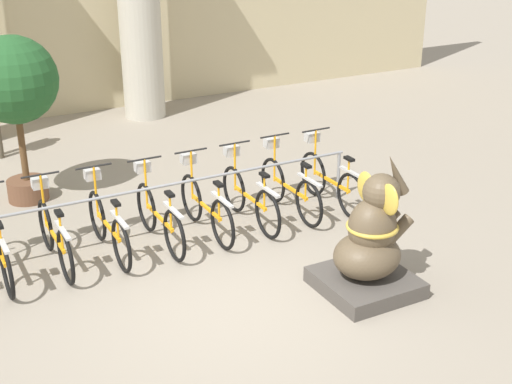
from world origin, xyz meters
The scene contains 11 objects.
ground_plane centered at (0.00, 0.00, 0.00)m, with size 60.00×60.00×0.00m, color gray.
bike_rack centered at (-0.20, 1.95, 0.65)m, with size 6.05×0.05×0.77m.
bicycle_2 centered at (-1.57, 1.87, 0.41)m, with size 0.48×1.71×1.08m.
bicycle_3 centered at (-0.89, 1.84, 0.41)m, with size 0.48×1.71×1.08m.
bicycle_4 centered at (-0.20, 1.80, 0.41)m, with size 0.48×1.71×1.08m.
bicycle_5 centered at (0.48, 1.81, 0.41)m, with size 0.48×1.71×1.08m.
bicycle_6 centered at (1.16, 1.82, 0.41)m, with size 0.48×1.71×1.08m.
bicycle_7 centered at (1.84, 1.86, 0.41)m, with size 0.48×1.71×1.08m.
bicycle_8 centered at (2.52, 1.80, 0.41)m, with size 0.48×1.71×1.08m.
elephant_statue centered at (1.53, -0.50, 0.57)m, with size 1.06×1.06×1.68m.
potted_tree centered at (-1.44, 4.16, 1.78)m, with size 1.28×1.28×2.52m.
Camera 1 is at (-3.13, -6.38, 4.31)m, focal length 50.00 mm.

